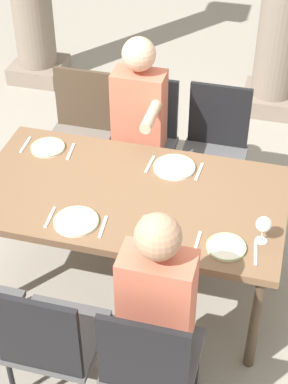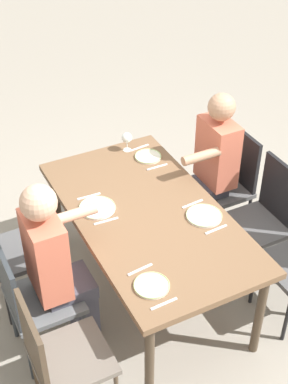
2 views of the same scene
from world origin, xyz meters
name	(u,v)px [view 1 (image 1 of 2)]	position (x,y,z in m)	size (l,w,h in m)	color
ground_plane	(132,285)	(0.00, 0.00, 0.00)	(16.00, 16.00, 0.00)	gray
dining_table	(130,202)	(0.00, 0.00, 0.70)	(1.76, 0.96, 0.77)	brown
chair_west_north	(80,128)	(-0.63, 0.90, 0.53)	(0.44, 0.44, 0.93)	#6A6158
chair_mid_north	(144,136)	(-0.15, 0.90, 0.54)	(0.44, 0.44, 0.94)	#5B5E61
chair_mid_south	(50,340)	(-0.15, -0.90, 0.53)	(0.44, 0.44, 0.93)	#4F4F50
chair_east_north	(215,146)	(0.35, 0.90, 0.55)	(0.44, 0.44, 0.95)	#4F4F50
chair_east_south	(149,361)	(0.35, -0.90, 0.53)	(0.44, 0.44, 0.93)	#4F4F50
diner_woman_green	(159,306)	(0.34, -0.71, 0.71)	(0.34, 0.49, 1.32)	#3F3F4C
diner_man_white	(137,129)	(-0.15, 0.71, 0.72)	(0.35, 0.50, 1.35)	#3F3F4C
plate_0	(48,147)	(-0.61, 0.29, 0.78)	(0.21, 0.21, 0.02)	silver
fork_0	(25,145)	(-0.76, 0.29, 0.77)	(0.02, 0.17, 0.01)	silver
spoon_0	(71,152)	(-0.46, 0.29, 0.77)	(0.02, 0.17, 0.01)	silver
plate_1	(76,221)	(-0.21, -0.32, 0.78)	(0.24, 0.24, 0.02)	white
fork_1	(50,217)	(-0.36, -0.32, 0.77)	(0.02, 0.17, 0.01)	silver
spoon_1	(103,227)	(-0.06, -0.32, 0.77)	(0.02, 0.17, 0.01)	silver
plate_2	(174,167)	(0.19, 0.29, 0.78)	(0.25, 0.25, 0.02)	white
fork_2	(150,164)	(0.04, 0.29, 0.77)	(0.02, 0.17, 0.01)	silver
spoon_2	(199,172)	(0.34, 0.29, 0.77)	(0.02, 0.17, 0.01)	silver
plate_3	(226,247)	(0.60, -0.31, 0.78)	(0.21, 0.21, 0.02)	silver
wine_glass_3	(264,225)	(0.76, -0.21, 0.88)	(0.08, 0.08, 0.16)	white
fork_3	(197,243)	(0.45, -0.31, 0.77)	(0.02, 0.17, 0.01)	silver
spoon_3	(256,253)	(0.75, -0.31, 0.77)	(0.02, 0.17, 0.01)	silver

